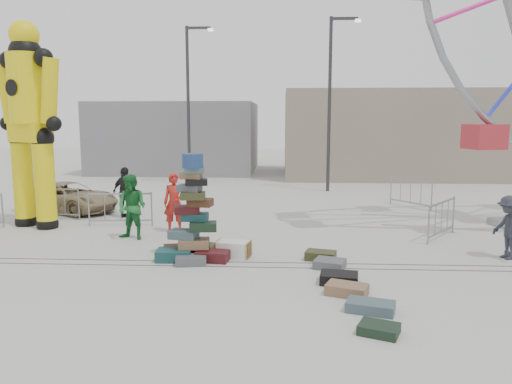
# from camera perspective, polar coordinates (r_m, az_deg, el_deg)

# --- Properties ---
(ground) EXTENTS (90.00, 90.00, 0.00)m
(ground) POSITION_cam_1_polar(r_m,az_deg,el_deg) (11.22, -1.50, -9.49)
(ground) COLOR #9E9E99
(ground) RESTS_ON ground
(track_line_near) EXTENTS (40.00, 0.04, 0.01)m
(track_line_near) POSITION_cam_1_polar(r_m,az_deg,el_deg) (11.79, -1.26, -8.57)
(track_line_near) COLOR #47443F
(track_line_near) RESTS_ON ground
(track_line_far) EXTENTS (40.00, 0.04, 0.01)m
(track_line_far) POSITION_cam_1_polar(r_m,az_deg,el_deg) (12.17, -1.12, -8.02)
(track_line_far) COLOR #47443F
(track_line_far) RESTS_ON ground
(building_right) EXTENTS (12.00, 8.00, 5.00)m
(building_right) POSITION_cam_1_polar(r_m,az_deg,el_deg) (31.26, 14.52, 6.47)
(building_right) COLOR gray
(building_right) RESTS_ON ground
(building_left) EXTENTS (10.00, 8.00, 4.40)m
(building_left) POSITION_cam_1_polar(r_m,az_deg,el_deg) (33.38, -8.82, 6.24)
(building_left) COLOR gray
(building_left) RESTS_ON ground
(lamp_post_right) EXTENTS (1.41, 0.25, 8.00)m
(lamp_post_right) POSITION_cam_1_polar(r_m,az_deg,el_deg) (23.76, 8.64, 10.87)
(lamp_post_right) COLOR #2D2D30
(lamp_post_right) RESTS_ON ground
(lamp_post_left) EXTENTS (1.41, 0.25, 8.00)m
(lamp_post_left) POSITION_cam_1_polar(r_m,az_deg,el_deg) (26.10, -7.56, 10.67)
(lamp_post_left) COLOR #2D2D30
(lamp_post_left) RESTS_ON ground
(suitcase_tower) EXTENTS (1.83, 1.63, 2.61)m
(suitcase_tower) POSITION_cam_1_polar(r_m,az_deg,el_deg) (12.43, -7.12, -4.28)
(suitcase_tower) COLOR #18484A
(suitcase_tower) RESTS_ON ground
(crash_test_dummy) EXTENTS (2.57, 1.43, 6.59)m
(crash_test_dummy) POSITION_cam_1_polar(r_m,az_deg,el_deg) (17.15, -24.45, 7.78)
(crash_test_dummy) COLOR black
(crash_test_dummy) RESTS_ON ground
(steamer_trunk) EXTENTS (0.92, 0.64, 0.39)m
(steamer_trunk) POSITION_cam_1_polar(r_m,az_deg,el_deg) (12.61, -2.61, -6.52)
(steamer_trunk) COLOR silver
(steamer_trunk) RESTS_ON ground
(row_case_0) EXTENTS (0.82, 0.64, 0.22)m
(row_case_0) POSITION_cam_1_polar(r_m,az_deg,el_deg) (12.44, 7.40, -7.21)
(row_case_0) COLOR #383B1D
(row_case_0) RESTS_ON ground
(row_case_1) EXTENTS (0.83, 0.76, 0.20)m
(row_case_1) POSITION_cam_1_polar(r_m,az_deg,el_deg) (11.82, 8.42, -8.12)
(row_case_1) COLOR #575A5E
(row_case_1) RESTS_ON ground
(row_case_2) EXTENTS (0.86, 0.69, 0.22)m
(row_case_2) POSITION_cam_1_polar(r_m,az_deg,el_deg) (10.81, 9.47, -9.70)
(row_case_2) COLOR black
(row_case_2) RESTS_ON ground
(row_case_3) EXTENTS (0.92, 0.76, 0.22)m
(row_case_3) POSITION_cam_1_polar(r_m,az_deg,el_deg) (10.17, 10.34, -10.91)
(row_case_3) COLOR #896545
(row_case_3) RESTS_ON ground
(row_case_4) EXTENTS (0.95, 0.71, 0.19)m
(row_case_4) POSITION_cam_1_polar(r_m,az_deg,el_deg) (9.43, 12.95, -12.64)
(row_case_4) COLOR #455B63
(row_case_4) RESTS_ON ground
(row_case_5) EXTENTS (0.76, 0.69, 0.16)m
(row_case_5) POSITION_cam_1_polar(r_m,az_deg,el_deg) (8.59, 13.87, -14.97)
(row_case_5) COLOR black
(row_case_5) RESTS_ON ground
(barricade_dummy_b) EXTENTS (2.00, 0.21, 1.10)m
(barricade_dummy_b) POSITION_cam_1_polar(r_m,az_deg,el_deg) (18.49, -22.39, -1.21)
(barricade_dummy_b) COLOR gray
(barricade_dummy_b) RESTS_ON ground
(barricade_dummy_c) EXTENTS (2.00, 0.31, 1.10)m
(barricade_dummy_c) POSITION_cam_1_polar(r_m,az_deg,el_deg) (16.61, -15.24, -1.91)
(barricade_dummy_c) COLOR gray
(barricade_dummy_c) RESTS_ON ground
(barricade_wheel_front) EXTENTS (1.28, 1.66, 1.10)m
(barricade_wheel_front) POSITION_cam_1_polar(r_m,az_deg,el_deg) (15.41, 20.45, -2.94)
(barricade_wheel_front) COLOR gray
(barricade_wheel_front) RESTS_ON ground
(barricade_wheel_back) EXTENTS (1.24, 1.69, 1.10)m
(barricade_wheel_back) POSITION_cam_1_polar(r_m,az_deg,el_deg) (20.32, 17.24, -0.12)
(barricade_wheel_back) COLOR gray
(barricade_wheel_back) RESTS_ON ground
(pedestrian_red) EXTENTS (0.72, 0.52, 1.82)m
(pedestrian_red) POSITION_cam_1_polar(r_m,az_deg,el_deg) (15.29, -9.29, -1.23)
(pedestrian_red) COLOR #A82018
(pedestrian_red) RESTS_ON ground
(pedestrian_green) EXTENTS (1.09, 0.96, 1.87)m
(pedestrian_green) POSITION_cam_1_polar(r_m,az_deg,el_deg) (14.67, -13.99, -1.68)
(pedestrian_green) COLOR #1A6B2B
(pedestrian_green) RESTS_ON ground
(pedestrian_black) EXTENTS (1.13, 0.78, 1.77)m
(pedestrian_black) POSITION_cam_1_polar(r_m,az_deg,el_deg) (17.89, -14.69, -0.06)
(pedestrian_black) COLOR black
(pedestrian_black) RESTS_ON ground
(pedestrian_grey) EXTENTS (0.80, 1.13, 1.58)m
(pedestrian_grey) POSITION_cam_1_polar(r_m,az_deg,el_deg) (13.76, 26.89, -3.64)
(pedestrian_grey) COLOR #252731
(pedestrian_grey) RESTS_ON ground
(parked_suv) EXTENTS (4.30, 3.11, 1.09)m
(parked_suv) POSITION_cam_1_polar(r_m,az_deg,el_deg) (19.77, -20.71, -0.55)
(parked_suv) COLOR #94805F
(parked_suv) RESTS_ON ground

